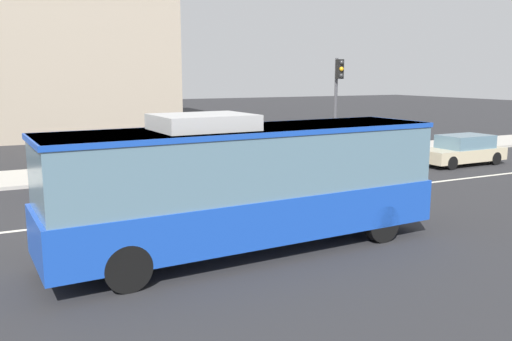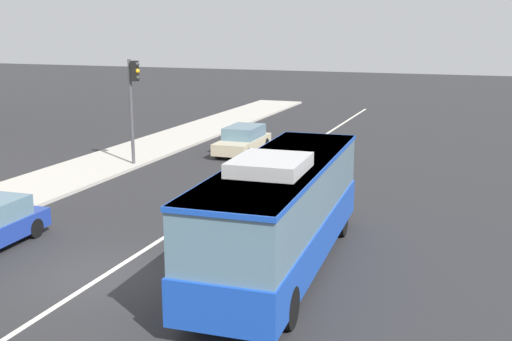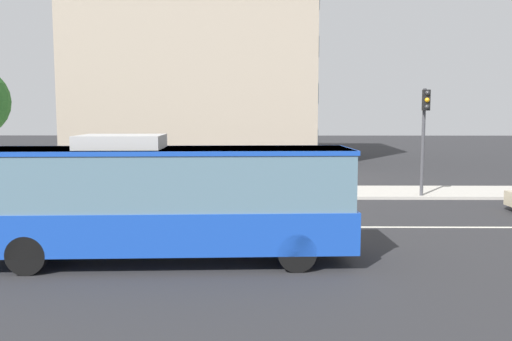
{
  "view_description": "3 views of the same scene",
  "coord_description": "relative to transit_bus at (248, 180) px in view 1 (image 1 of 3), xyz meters",
  "views": [
    {
      "loc": [
        -3.55,
        -16.1,
        4.34
      ],
      "look_at": [
        3.05,
        -2.86,
        1.71
      ],
      "focal_mm": 37.6,
      "sensor_mm": 36.0,
      "label": 1
    },
    {
      "loc": [
        -13.85,
        -9.58,
        6.72
      ],
      "look_at": [
        3.93,
        -2.96,
        2.35
      ],
      "focal_mm": 44.02,
      "sensor_mm": 36.0,
      "label": 2
    },
    {
      "loc": [
        4.59,
        -18.66,
        4.03
      ],
      "look_at": [
        4.45,
        -3.13,
        2.37
      ],
      "focal_mm": 37.39,
      "sensor_mm": 36.0,
      "label": 3
    }
  ],
  "objects": [
    {
      "name": "lane_centre_line",
      "position": [
        -2.04,
        4.42,
        -1.8
      ],
      "size": [
        76.0,
        0.16,
        0.01
      ],
      "primitive_type": "cube",
      "color": "silver",
      "rests_on": "ground_plane"
    },
    {
      "name": "transit_bus",
      "position": [
        0.0,
        0.0,
        0.0
      ],
      "size": [
        10.11,
        2.98,
        3.46
      ],
      "rotation": [
        0.0,
        0.0,
        0.05
      ],
      "color": "#1947B7",
      "rests_on": "ground_plane"
    },
    {
      "name": "sedan_blue",
      "position": [
        -1.65,
        9.11,
        -1.09
      ],
      "size": [
        4.57,
        1.98,
        1.46
      ],
      "rotation": [
        0.0,
        0.0,
        3.18
      ],
      "color": "#1E3899",
      "rests_on": "ground_plane"
    },
    {
      "name": "traffic_light_near_corner",
      "position": [
        10.22,
        10.84,
        1.75
      ],
      "size": [
        0.32,
        0.62,
        5.2
      ],
      "rotation": [
        0.0,
        0.0,
        -1.59
      ],
      "color": "#47474C",
      "rests_on": "ground_plane"
    },
    {
      "name": "sedan_beige",
      "position": [
        15.13,
        7.14,
        -1.09
      ],
      "size": [
        4.53,
        1.89,
        1.46
      ],
      "rotation": [
        0.0,
        0.0,
        3.16
      ],
      "color": "#C6B793",
      "rests_on": "ground_plane"
    },
    {
      "name": "sidewalk_kerb",
      "position": [
        -2.04,
        12.49,
        -1.74
      ],
      "size": [
        80.0,
        3.91,
        0.14
      ],
      "primitive_type": "cube",
      "color": "#B2ADA3",
      "rests_on": "ground_plane"
    },
    {
      "name": "ground_plane",
      "position": [
        -2.04,
        4.42,
        -1.81
      ],
      "size": [
        160.0,
        160.0,
        0.0
      ],
      "primitive_type": "plane",
      "color": "#28282B"
    }
  ]
}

